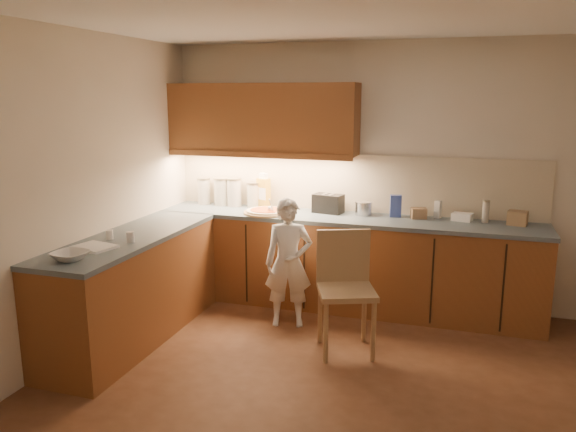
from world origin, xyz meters
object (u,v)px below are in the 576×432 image
(oil_jug, at_px, (264,192))
(child, at_px, (289,263))
(toaster, at_px, (328,204))
(wooden_chair, at_px, (345,282))
(pizza_on_board, at_px, (267,212))

(oil_jug, bearing_deg, child, -56.13)
(child, xyz_separation_m, toaster, (0.18, 0.74, 0.42))
(wooden_chair, xyz_separation_m, oil_jug, (-1.12, 1.11, 0.51))
(oil_jug, distance_m, toaster, 0.71)
(wooden_chair, xyz_separation_m, toaster, (-0.41, 1.07, 0.44))
(child, bearing_deg, toaster, 59.96)
(child, distance_m, oil_jug, 1.07)
(child, bearing_deg, pizza_on_board, 111.35)
(pizza_on_board, xyz_separation_m, oil_jug, (-0.13, 0.27, 0.15))
(oil_jug, bearing_deg, toaster, -3.38)
(oil_jug, bearing_deg, wooden_chair, -44.80)
(oil_jug, bearing_deg, pizza_on_board, -64.28)
(child, height_order, toaster, child)
(wooden_chair, bearing_deg, oil_jug, 113.87)
(pizza_on_board, relative_size, toaster, 1.43)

